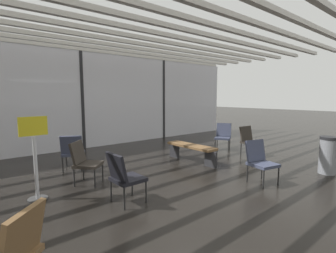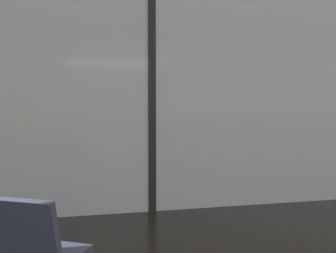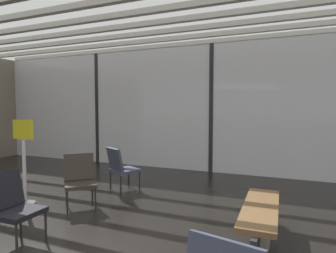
# 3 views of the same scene
# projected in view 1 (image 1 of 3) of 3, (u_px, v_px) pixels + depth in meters

# --- Properties ---
(ground_plane) EXTENTS (60.00, 60.00, 0.00)m
(ground_plane) POSITION_uv_depth(u_px,v_px,m) (193.00, 193.00, 4.61)
(ground_plane) COLOR black
(glass_curtain_wall) EXTENTS (14.00, 0.08, 3.25)m
(glass_curtain_wall) POSITION_uv_depth(u_px,v_px,m) (82.00, 101.00, 8.36)
(glass_curtain_wall) COLOR silver
(glass_curtain_wall) RESTS_ON ground
(window_mullion_1) EXTENTS (0.10, 0.12, 3.25)m
(window_mullion_1) POSITION_uv_depth(u_px,v_px,m) (82.00, 101.00, 8.36)
(window_mullion_1) COLOR black
(window_mullion_1) RESTS_ON ground
(window_mullion_2) EXTENTS (0.10, 0.12, 3.25)m
(window_mullion_2) POSITION_uv_depth(u_px,v_px,m) (163.00, 100.00, 10.60)
(window_mullion_2) COLOR black
(window_mullion_2) RESTS_ON ground
(ceiling_slats) EXTENTS (13.72, 6.72, 0.10)m
(ceiling_slats) POSITION_uv_depth(u_px,v_px,m) (134.00, 28.00, 5.65)
(ceiling_slats) COLOR beige
(ceiling_slats) RESTS_ON glass_curtain_wall
(parked_airplane) EXTENTS (13.67, 4.09, 4.09)m
(parked_airplane) POSITION_uv_depth(u_px,v_px,m) (72.00, 90.00, 12.35)
(parked_airplane) COLOR #B2BCD6
(parked_airplane) RESTS_ON ground
(lounge_chair_0) EXTENTS (0.67, 0.69, 0.87)m
(lounge_chair_0) POSITION_uv_depth(u_px,v_px,m) (73.00, 150.00, 5.92)
(lounge_chair_0) COLOR #33384C
(lounge_chair_0) RESTS_ON ground
(lounge_chair_1) EXTENTS (0.70, 0.68, 0.87)m
(lounge_chair_1) POSITION_uv_depth(u_px,v_px,m) (223.00, 135.00, 8.29)
(lounge_chair_1) COLOR #33384C
(lounge_chair_1) RESTS_ON ground
(lounge_chair_2) EXTENTS (0.54, 0.49, 0.87)m
(lounge_chair_2) POSITION_uv_depth(u_px,v_px,m) (124.00, 175.00, 4.09)
(lounge_chair_2) COLOR black
(lounge_chair_2) RESTS_ON ground
(lounge_chair_3) EXTENTS (0.71, 0.71, 0.87)m
(lounge_chair_3) POSITION_uv_depth(u_px,v_px,m) (10.00, 251.00, 2.08)
(lounge_chair_3) COLOR brown
(lounge_chair_3) RESTS_ON ground
(lounge_chair_4) EXTENTS (0.54, 0.58, 0.87)m
(lounge_chair_4) POSITION_uv_depth(u_px,v_px,m) (249.00, 139.00, 7.49)
(lounge_chair_4) COLOR #28231E
(lounge_chair_4) RESTS_ON ground
(lounge_chair_5) EXTENTS (0.58, 0.62, 0.87)m
(lounge_chair_5) POSITION_uv_depth(u_px,v_px,m) (260.00, 159.00, 5.11)
(lounge_chair_5) COLOR #33384C
(lounge_chair_5) RESTS_ON ground
(lounge_chair_6) EXTENTS (0.71, 0.71, 0.87)m
(lounge_chair_6) POSITION_uv_depth(u_px,v_px,m) (84.00, 160.00, 5.04)
(lounge_chair_6) COLOR #28231E
(lounge_chair_6) RESTS_ON ground
(waiting_bench) EXTENTS (0.43, 1.70, 0.47)m
(waiting_bench) POSITION_uv_depth(u_px,v_px,m) (191.00, 149.00, 6.73)
(waiting_bench) COLOR brown
(waiting_bench) RESTS_ON ground
(trash_bin) EXTENTS (0.38, 0.38, 0.86)m
(trash_bin) POSITION_uv_depth(u_px,v_px,m) (328.00, 155.00, 5.71)
(trash_bin) COLOR slate
(trash_bin) RESTS_ON ground
(info_sign) EXTENTS (0.44, 0.32, 1.44)m
(info_sign) POSITION_uv_depth(u_px,v_px,m) (35.00, 161.00, 4.22)
(info_sign) COLOR #333333
(info_sign) RESTS_ON ground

